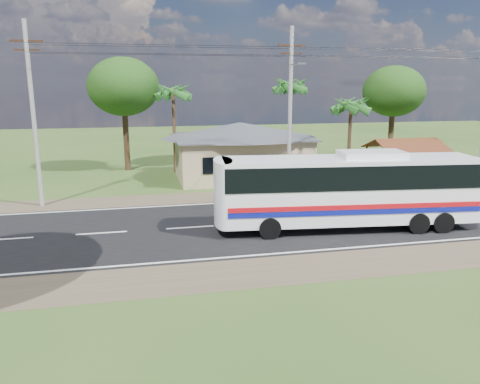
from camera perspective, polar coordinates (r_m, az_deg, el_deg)
The scene contains 13 objects.
ground at distance 25.66m, azimuth 3.97°, elevation -3.73°, with size 120.00×120.00×0.00m, color #2D4819.
road at distance 25.66m, azimuth 3.97°, elevation -3.71°, with size 120.00×16.00×0.03m.
house at distance 37.72m, azimuth 0.00°, elevation 5.84°, with size 12.40×10.00×5.00m.
waiting_shed at distance 38.04m, azimuth 19.56°, elevation 5.28°, with size 5.20×4.48×3.35m.
concrete_barrier at distance 35.46m, azimuth 20.33°, elevation 0.95°, with size 7.00×0.30×0.90m, color #9E9E99.
utility_poles at distance 31.59m, azimuth 5.55°, elevation 10.05°, with size 32.80×2.22×11.00m.
palm_near at distance 38.31m, azimuth 13.39°, elevation 10.21°, with size 2.80×2.80×6.70m.
palm_mid at distance 41.15m, azimuth 6.24°, elevation 12.67°, with size 2.80×2.80×8.20m.
palm_far at distance 39.68m, azimuth -8.17°, elevation 11.91°, with size 2.80×2.80×7.70m.
tree_behind_house at distance 41.59m, azimuth -14.03°, elevation 12.32°, with size 6.00×6.00×9.61m.
tree_behind_shed at distance 45.73m, azimuth 18.25°, elevation 11.55°, with size 5.60×5.60×9.02m.
coach_bus at distance 24.66m, azimuth 13.21°, elevation 0.83°, with size 13.31×4.13×4.07m.
motorcycle at distance 35.63m, azimuth 15.50°, elevation 1.41°, with size 0.65×1.86×0.98m, color black.
Camera 1 is at (-6.91, -23.57, 7.43)m, focal length 35.00 mm.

